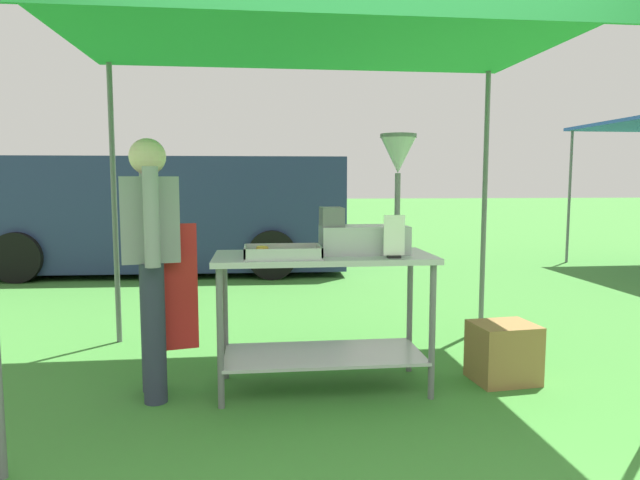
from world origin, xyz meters
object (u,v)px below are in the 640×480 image
donut_fryer (371,214)px  supply_crate (503,352)px  donut_cart (323,293)px  menu_sign (394,240)px  stall_canopy (322,35)px  donut_tray (282,254)px  van_navy (159,213)px  vendor (152,254)px

donut_fryer → supply_crate: (0.92, -0.03, -0.94)m
donut_cart → menu_sign: 0.59m
stall_canopy → donut_fryer: (0.31, -0.07, -1.13)m
stall_canopy → supply_crate: (1.23, -0.10, -2.07)m
donut_tray → van_navy: van_navy is taller
donut_tray → vendor: size_ratio=0.29×
donut_fryer → supply_crate: bearing=-1.9°
vendor → supply_crate: 2.40m
stall_canopy → supply_crate: size_ratio=7.66×
donut_cart → donut_tray: 0.40m
donut_fryer → van_navy: (-2.21, 5.13, -0.26)m
menu_sign → supply_crate: bearing=14.1°
stall_canopy → donut_cart: stall_canopy is taller
donut_tray → van_navy: size_ratio=0.08×
menu_sign → vendor: vendor is taller
donut_tray → supply_crate: donut_tray is taller
supply_crate → donut_cart: bearing=179.7°
donut_cart → menu_sign: menu_sign is taller
donut_cart → donut_fryer: donut_fryer is taller
donut_fryer → vendor: size_ratio=0.48×
stall_canopy → menu_sign: stall_canopy is taller
donut_tray → stall_canopy: bearing=39.2°
stall_canopy → donut_cart: 1.64m
menu_sign → van_navy: (-2.30, 5.37, -0.12)m
donut_tray → supply_crate: size_ratio=1.06×
donut_fryer → vendor: donut_fryer is taller
donut_tray → menu_sign: 0.69m
donut_fryer → supply_crate: 1.32m
supply_crate → van_navy: size_ratio=0.08×
donut_cart → van_navy: size_ratio=0.25×
donut_cart → van_navy: (-1.90, 5.15, 0.24)m
stall_canopy → donut_fryer: bearing=-13.5°
donut_fryer → vendor: 1.40m
menu_sign → supply_crate: size_ratio=0.60×
donut_tray → van_navy: bearing=107.1°
donut_cart → menu_sign: bearing=-27.5°
supply_crate → stall_canopy: bearing=175.1°
supply_crate → van_navy: van_navy is taller
donut_fryer → stall_canopy: bearing=166.5°
van_navy → vendor: bearing=-80.9°
vendor → menu_sign: bearing=-7.5°
vendor → donut_tray: bearing=-7.5°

